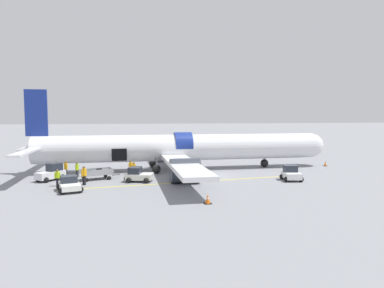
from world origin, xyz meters
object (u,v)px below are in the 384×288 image
(baggage_tug_lead, at_px, (52,173))
(airplane, at_px, (178,149))
(ground_crew_loader_a, at_px, (131,167))
(ground_crew_supervisor, at_px, (84,175))
(ground_crew_helper, at_px, (134,169))
(ground_crew_driver, at_px, (66,168))
(ground_crew_loader_b, at_px, (58,177))
(baggage_tug_spare, at_px, (69,184))
(ground_crew_marshal, at_px, (77,169))
(baggage_tug_mid, at_px, (291,174))
(baggage_tug_rear, at_px, (138,175))
(baggage_cart_loading, at_px, (97,174))

(baggage_tug_lead, bearing_deg, airplane, 17.52)
(airplane, distance_m, ground_crew_loader_a, 6.48)
(baggage_tug_lead, distance_m, ground_crew_supervisor, 4.77)
(ground_crew_helper, bearing_deg, ground_crew_supervisor, -140.29)
(ground_crew_driver, height_order, ground_crew_helper, ground_crew_driver)
(ground_crew_loader_a, distance_m, ground_crew_loader_b, 8.75)
(baggage_tug_spare, xyz_separation_m, ground_crew_loader_b, (-1.43, 2.39, 0.26))
(ground_crew_loader_a, distance_m, ground_crew_marshal, 5.78)
(baggage_tug_spare, height_order, ground_crew_loader_b, ground_crew_loader_b)
(baggage_tug_spare, bearing_deg, ground_crew_loader_a, 54.98)
(baggage_tug_spare, relative_size, ground_crew_driver, 1.93)
(baggage_tug_mid, relative_size, ground_crew_driver, 1.54)
(baggage_tug_spare, xyz_separation_m, ground_crew_helper, (5.81, 6.48, 0.25))
(baggage_tug_rear, relative_size, baggage_tug_spare, 0.93)
(ground_crew_driver, distance_m, ground_crew_marshal, 1.44)
(baggage_tug_lead, distance_m, ground_crew_loader_b, 3.43)
(baggage_tug_spare, height_order, ground_crew_supervisor, ground_crew_supervisor)
(baggage_tug_spare, distance_m, ground_crew_loader_b, 2.80)
(baggage_tug_rear, bearing_deg, ground_crew_loader_b, -173.64)
(baggage_tug_mid, xyz_separation_m, ground_crew_driver, (-23.14, 6.93, 0.24))
(airplane, distance_m, baggage_cart_loading, 10.70)
(baggage_tug_mid, distance_m, baggage_tug_rear, 15.65)
(airplane, xyz_separation_m, baggage_tug_spare, (-11.29, -10.00, -2.03))
(baggage_tug_rear, distance_m, ground_crew_loader_a, 4.61)
(baggage_tug_spare, bearing_deg, baggage_tug_lead, 114.87)
(baggage_tug_mid, height_order, ground_crew_marshal, ground_crew_marshal)
(ground_crew_loader_a, xyz_separation_m, ground_crew_supervisor, (-4.49, -5.33, 0.14))
(baggage_tug_mid, bearing_deg, airplane, 138.32)
(ground_crew_helper, xyz_separation_m, ground_crew_marshal, (-6.07, 0.57, 0.03))
(ground_crew_helper, distance_m, ground_crew_marshal, 6.10)
(airplane, xyz_separation_m, ground_crew_driver, (-12.82, -2.26, -1.72))
(baggage_tug_rear, height_order, ground_crew_driver, ground_crew_driver)
(baggage_tug_lead, height_order, baggage_tug_rear, baggage_tug_lead)
(ground_crew_loader_b, bearing_deg, baggage_cart_loading, 39.90)
(baggage_tug_spare, height_order, ground_crew_loader_a, ground_crew_loader_a)
(ground_crew_driver, bearing_deg, baggage_tug_spare, -78.83)
(baggage_tug_mid, distance_m, ground_crew_supervisor, 20.70)
(baggage_tug_spare, distance_m, ground_crew_supervisor, 2.68)
(baggage_tug_spare, distance_m, baggage_cart_loading, 5.56)
(baggage_cart_loading, height_order, ground_crew_supervisor, ground_crew_supervisor)
(baggage_tug_rear, height_order, baggage_tug_spare, baggage_tug_rear)
(ground_crew_marshal, bearing_deg, ground_crew_helper, -5.41)
(baggage_tug_rear, height_order, baggage_cart_loading, baggage_tug_rear)
(airplane, bearing_deg, ground_crew_helper, -147.31)
(baggage_tug_mid, bearing_deg, baggage_tug_rear, 171.11)
(baggage_tug_spare, relative_size, ground_crew_supervisor, 1.77)
(ground_crew_supervisor, bearing_deg, airplane, 36.14)
(airplane, xyz_separation_m, ground_crew_supervisor, (-10.32, -7.53, -1.64))
(ground_crew_driver, distance_m, ground_crew_helper, 7.44)
(ground_crew_supervisor, height_order, ground_crew_marshal, ground_crew_supervisor)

